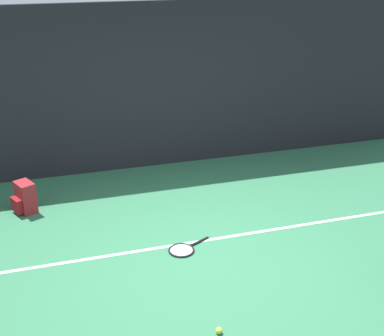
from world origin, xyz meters
TOP-DOWN VIEW (x-y plane):
  - ground_plane at (0.00, 0.00)m, footprint 12.00×12.00m
  - back_fence at (0.00, 3.00)m, footprint 10.00×0.10m
  - court_line at (0.00, 0.35)m, footprint 9.00×0.05m
  - tennis_racket at (-0.17, 0.21)m, footprint 0.63×0.43m
  - backpack at (-2.00, 1.83)m, footprint 0.36×0.36m
  - tennis_ball_near_player at (-0.25, -1.33)m, footprint 0.07×0.07m

SIDE VIEW (x-z plane):
  - ground_plane at x=0.00m, z-range 0.00..0.00m
  - court_line at x=0.00m, z-range 0.00..0.00m
  - tennis_racket at x=-0.17m, z-range 0.00..0.03m
  - tennis_ball_near_player at x=-0.25m, z-range 0.00..0.07m
  - backpack at x=-2.00m, z-range -0.01..0.43m
  - back_fence at x=0.00m, z-range 0.00..2.68m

